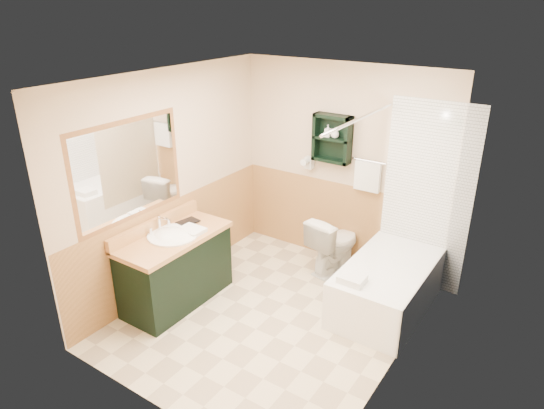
{
  "coord_description": "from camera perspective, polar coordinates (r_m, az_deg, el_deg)",
  "views": [
    {
      "loc": [
        2.32,
        -3.43,
        3.03
      ],
      "look_at": [
        -0.12,
        0.2,
        1.16
      ],
      "focal_mm": 32.0,
      "sensor_mm": 36.0,
      "label": 1
    }
  ],
  "objects": [
    {
      "name": "bathtub",
      "position": [
        5.3,
        13.62,
        -9.09
      ],
      "size": [
        0.78,
        1.5,
        0.52
      ],
      "primitive_type": "cube",
      "color": "white",
      "rests_on": "ground"
    },
    {
      "name": "wainscot_back",
      "position": [
        6.0,
        7.79,
        -1.99
      ],
      "size": [
        2.58,
        2.58,
        1.0
      ],
      "primitive_type": null,
      "color": "tan",
      "rests_on": "back_wall"
    },
    {
      "name": "tub_towel",
      "position": [
        4.74,
        9.42,
        -8.63
      ],
      "size": [
        0.24,
        0.2,
        0.07
      ],
      "primitive_type": "cube",
      "color": "white",
      "rests_on": "bathtub"
    },
    {
      "name": "soap_bottle_a",
      "position": [
        5.62,
        6.58,
        8.25
      ],
      "size": [
        0.07,
        0.14,
        0.06
      ],
      "primitive_type": "imported",
      "rotation": [
        0.0,
        0.0,
        0.02
      ],
      "color": "white",
      "rests_on": "wall_shelf"
    },
    {
      "name": "shower_curtain",
      "position": [
        5.07,
        10.68,
        1.01
      ],
      "size": [
        1.05,
        1.05,
        1.7
      ],
      "primitive_type": null,
      "color": "beige",
      "rests_on": "curtain_rod"
    },
    {
      "name": "ceiling",
      "position": [
        4.19,
        -0.22,
        14.8
      ],
      "size": [
        2.6,
        3.0,
        0.04
      ],
      "primitive_type": "cube",
      "color": "white",
      "rests_on": "back_wall"
    },
    {
      "name": "right_wall",
      "position": [
        4.02,
        15.66,
        -4.88
      ],
      "size": [
        0.04,
        3.0,
        2.4
      ],
      "primitive_type": "cube",
      "color": "beige",
      "rests_on": "ground"
    },
    {
      "name": "hair_dryer",
      "position": [
        5.87,
        4.41,
        4.94
      ],
      "size": [
        0.1,
        0.24,
        0.18
      ],
      "primitive_type": null,
      "color": "silver",
      "rests_on": "back_wall"
    },
    {
      "name": "mirror_glass",
      "position": [
        4.85,
        -16.48,
        3.81
      ],
      "size": [
        1.2,
        1.2,
        0.9
      ],
      "primitive_type": null,
      "color": "white",
      "rests_on": "left_wall"
    },
    {
      "name": "counter_towel",
      "position": [
        5.11,
        -9.44,
        -3.0
      ],
      "size": [
        0.26,
        0.21,
        0.04
      ],
      "primitive_type": "cube",
      "color": "white",
      "rests_on": "vanity"
    },
    {
      "name": "soap_bottle_b",
      "position": [
        5.57,
        7.43,
        8.25
      ],
      "size": [
        0.12,
        0.14,
        0.09
      ],
      "primitive_type": "imported",
      "rotation": [
        0.0,
        0.0,
        0.26
      ],
      "color": "white",
      "rests_on": "wall_shelf"
    },
    {
      "name": "floor",
      "position": [
        5.13,
        -0.18,
        -12.99
      ],
      "size": [
        3.0,
        3.0,
        0.0
      ],
      "primitive_type": "plane",
      "color": "beige",
      "rests_on": "ground"
    },
    {
      "name": "vanity",
      "position": [
        5.26,
        -11.23,
        -7.42
      ],
      "size": [
        0.59,
        1.23,
        0.78
      ],
      "primitive_type": "cube",
      "color": "black",
      "rests_on": "ground"
    },
    {
      "name": "back_wall",
      "position": [
        5.77,
        8.31,
        4.44
      ],
      "size": [
        2.6,
        0.04,
        2.4
      ],
      "primitive_type": "cube",
      "color": "beige",
      "rests_on": "ground"
    },
    {
      "name": "left_wall",
      "position": [
        5.33,
        -12.05,
        2.57
      ],
      "size": [
        0.04,
        3.0,
        2.4
      ],
      "primitive_type": "cube",
      "color": "beige",
      "rests_on": "ground"
    },
    {
      "name": "vanity_book",
      "position": [
        5.34,
        -10.49,
        -0.79
      ],
      "size": [
        0.17,
        0.05,
        0.23
      ],
      "primitive_type": "imported",
      "rotation": [
        0.0,
        0.0,
        -0.17
      ],
      "color": "black",
      "rests_on": "vanity"
    },
    {
      "name": "wall_shelf",
      "position": [
        5.61,
        7.07,
        7.71
      ],
      "size": [
        0.45,
        0.15,
        0.55
      ],
      "primitive_type": "cube",
      "color": "black",
      "rests_on": "back_wall"
    },
    {
      "name": "towel_bar",
      "position": [
        5.53,
        11.35,
        5.03
      ],
      "size": [
        0.4,
        0.06,
        0.4
      ],
      "primitive_type": null,
      "color": "white",
      "rests_on": "back_wall"
    },
    {
      "name": "curtain_rod",
      "position": [
        4.66,
        10.57,
        10.04
      ],
      "size": [
        0.03,
        1.6,
        0.03
      ],
      "primitive_type": "cylinder",
      "rotation": [
        1.57,
        0.0,
        0.0
      ],
      "color": "silver",
      "rests_on": "back_wall"
    },
    {
      "name": "tile_back",
      "position": [
        5.45,
        17.71,
        0.72
      ],
      "size": [
        0.95,
        0.95,
        2.1
      ],
      "primitive_type": null,
      "color": "white",
      "rests_on": "back_wall"
    },
    {
      "name": "toilet",
      "position": [
        5.8,
        7.3,
        -4.61
      ],
      "size": [
        0.53,
        0.77,
        0.69
      ],
      "primitive_type": "imported",
      "rotation": [
        0.0,
        0.0,
        2.94
      ],
      "color": "white",
      "rests_on": "ground"
    },
    {
      "name": "tile_accent",
      "position": [
        4.46,
        19.23,
        7.2
      ],
      "size": [
        1.5,
        1.5,
        0.1
      ],
      "primitive_type": null,
      "color": "#154A2E",
      "rests_on": "right_wall"
    },
    {
      "name": "tile_right",
      "position": [
        4.74,
        18.01,
        -2.72
      ],
      "size": [
        1.5,
        1.5,
        2.1
      ],
      "primitive_type": null,
      "color": "white",
      "rests_on": "right_wall"
    },
    {
      "name": "wainscot_left",
      "position": [
        5.59,
        -11.2,
        -4.23
      ],
      "size": [
        2.98,
        2.98,
        1.0
      ],
      "primitive_type": null,
      "color": "tan",
      "rests_on": "left_wall"
    },
    {
      "name": "mirror_frame",
      "position": [
        4.85,
        -16.51,
        3.82
      ],
      "size": [
        1.3,
        1.3,
        1.0
      ],
      "primitive_type": null,
      "color": "brown",
      "rests_on": "left_wall"
    }
  ]
}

